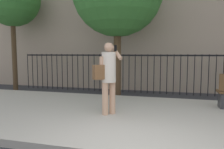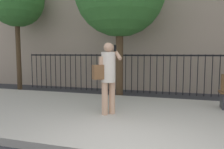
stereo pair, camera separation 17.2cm
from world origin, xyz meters
TOP-DOWN VIEW (x-y plane):
  - sidewalk at (0.00, 2.20)m, footprint 28.00×4.40m
  - iron_fence at (0.00, 5.90)m, footprint 12.03×0.04m
  - pedestrian_on_phone at (-0.93, 1.99)m, footprint 0.69×0.69m
  - street_tree_near at (-6.16, 5.21)m, footprint 2.40×2.40m

SIDE VIEW (x-z plane):
  - sidewalk at x=0.00m, z-range 0.00..0.15m
  - iron_fence at x=0.00m, z-range 0.22..1.82m
  - pedestrian_on_phone at x=-0.93m, z-range 0.29..2.04m
  - street_tree_near at x=-6.16m, z-range 1.37..6.56m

